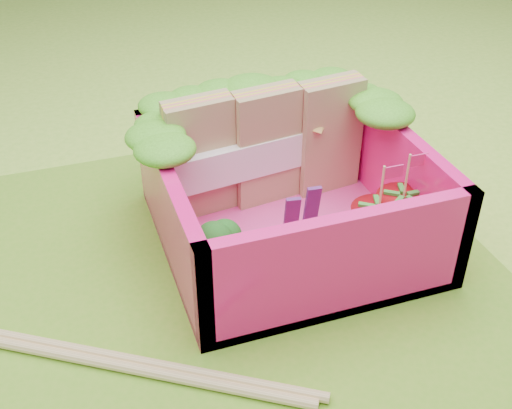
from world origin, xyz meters
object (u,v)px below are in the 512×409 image
object	(u,v)px
sandwich_stack	(267,147)
strawberry_left	(376,231)
broccoli	(216,248)
bento_box	(289,194)
strawberry_right	(400,218)
chopsticks	(46,347)

from	to	relation	value
sandwich_stack	strawberry_left	world-z (taller)	sandwich_stack
broccoli	strawberry_left	size ratio (longest dim) A/B	0.64
bento_box	sandwich_stack	world-z (taller)	sandwich_stack
strawberry_right	chopsticks	xyz separation A→B (m)	(-1.77, -0.15, -0.17)
chopsticks	strawberry_left	bearing A→B (deg)	3.26
strawberry_left	bento_box	bearing A→B (deg)	135.66
chopsticks	broccoli	bearing A→B (deg)	11.38
sandwich_stack	broccoli	distance (m)	0.77
sandwich_stack	strawberry_right	world-z (taller)	sandwich_stack
strawberry_right	broccoli	bearing A→B (deg)	178.91
sandwich_stack	chopsticks	world-z (taller)	sandwich_stack
broccoli	bento_box	bearing A→B (deg)	29.05
strawberry_right	chopsticks	distance (m)	1.79
bento_box	broccoli	distance (m)	0.53
bento_box	chopsticks	distance (m)	1.36
strawberry_left	chopsticks	xyz separation A→B (m)	(-1.61, -0.09, -0.17)
chopsticks	bento_box	bearing A→B (deg)	18.21
strawberry_left	sandwich_stack	bearing A→B (deg)	116.16
chopsticks	strawberry_right	bearing A→B (deg)	4.69
broccoli	strawberry_right	world-z (taller)	strawberry_right
bento_box	strawberry_left	xyz separation A→B (m)	(0.33, -0.33, -0.08)
bento_box	chopsticks	size ratio (longest dim) A/B	0.62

